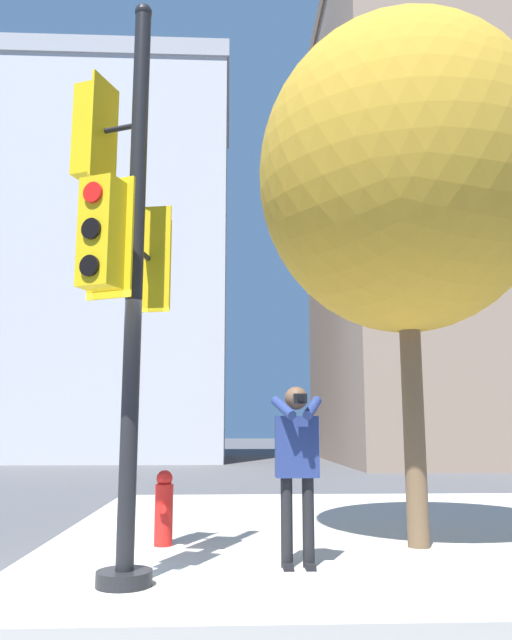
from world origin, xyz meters
TOP-DOWN VIEW (x-y plane):
  - ground_plane at (0.00, 0.00)m, footprint 160.00×160.00m
  - sidewalk_corner at (3.50, 3.50)m, footprint 8.00×8.00m
  - traffic_signal_pole at (0.56, 0.60)m, footprint 0.92×1.30m
  - person_photographer at (2.15, 1.16)m, footprint 0.50×0.53m
  - street_tree at (3.55, 2.09)m, footprint 3.41×3.41m
  - fire_hydrant at (0.81, 2.28)m, footprint 0.20×0.26m
  - building_left at (-5.66, 24.25)m, footprint 14.20×9.11m
  - building_right at (14.35, 21.77)m, footprint 17.16×13.50m

SIDE VIEW (x-z plane):
  - ground_plane at x=0.00m, z-range 0.00..0.00m
  - sidewalk_corner at x=3.50m, z-range 0.00..0.15m
  - fire_hydrant at x=0.81m, z-range 0.15..0.94m
  - person_photographer at x=2.15m, z-range 0.32..1.96m
  - traffic_signal_pole at x=0.56m, z-range 0.39..5.59m
  - street_tree at x=3.55m, z-range 1.31..7.38m
  - building_left at x=-5.66m, z-range 0.01..18.02m
  - building_right at x=14.35m, z-range 0.01..21.80m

